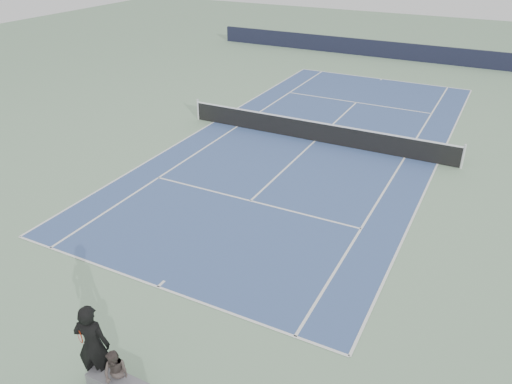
% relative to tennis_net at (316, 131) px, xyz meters
% --- Properties ---
extents(ground, '(80.00, 80.00, 0.00)m').
position_rel_tennis_net_xyz_m(ground, '(0.00, 0.00, -0.50)').
color(ground, gray).
extents(court_surface, '(10.97, 23.77, 0.01)m').
position_rel_tennis_net_xyz_m(court_surface, '(0.00, 0.00, -0.50)').
color(court_surface, '#385186').
rests_on(court_surface, ground).
extents(tennis_net, '(12.90, 0.10, 1.07)m').
position_rel_tennis_net_xyz_m(tennis_net, '(0.00, 0.00, 0.00)').
color(tennis_net, silver).
rests_on(tennis_net, ground).
extents(windscreen_far, '(30.00, 0.25, 1.20)m').
position_rel_tennis_net_xyz_m(windscreen_far, '(0.00, 17.88, 0.10)').
color(windscreen_far, black).
rests_on(windscreen_far, ground).
extents(tennis_player, '(0.92, 0.78, 2.07)m').
position_rel_tennis_net_xyz_m(tennis_player, '(0.80, -15.02, 0.53)').
color(tennis_player, black).
rests_on(tennis_player, ground).
extents(spectator_bench, '(1.43, 0.63, 1.19)m').
position_rel_tennis_net_xyz_m(spectator_bench, '(1.45, -15.13, -0.09)').
color(spectator_bench, '#5E5D63').
rests_on(spectator_bench, ground).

